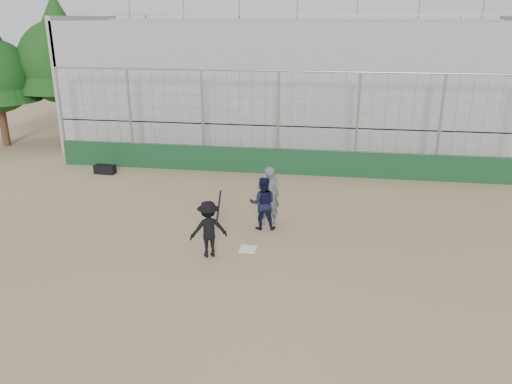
# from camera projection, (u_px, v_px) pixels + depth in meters

# --- Properties ---
(ground) EXTENTS (90.00, 90.00, 0.00)m
(ground) POSITION_uv_depth(u_px,v_px,m) (248.00, 249.00, 13.41)
(ground) COLOR olive
(ground) RESTS_ON ground
(home_plate) EXTENTS (0.44, 0.44, 0.02)m
(home_plate) POSITION_uv_depth(u_px,v_px,m) (248.00, 249.00, 13.41)
(home_plate) COLOR white
(home_plate) RESTS_ON ground
(backstop) EXTENTS (18.10, 0.25, 4.04)m
(backstop) POSITION_uv_depth(u_px,v_px,m) (278.00, 150.00, 19.62)
(backstop) COLOR #10351B
(backstop) RESTS_ON ground
(bleachers) EXTENTS (20.25, 6.70, 6.98)m
(bleachers) POSITION_uv_depth(u_px,v_px,m) (290.00, 84.00, 23.58)
(bleachers) COLOR gray
(bleachers) RESTS_ON ground
(tree_left) EXTENTS (4.48, 4.48, 7.00)m
(tree_left) POSITION_uv_depth(u_px,v_px,m) (59.00, 50.00, 23.80)
(tree_left) COLOR #382014
(tree_left) RESTS_ON ground
(batter_at_plate) EXTENTS (1.12, 0.91, 1.69)m
(batter_at_plate) POSITION_uv_depth(u_px,v_px,m) (209.00, 229.00, 12.82)
(batter_at_plate) COLOR black
(batter_at_plate) RESTS_ON ground
(catcher_crouched) EXTENTS (0.83, 0.68, 1.09)m
(catcher_crouched) POSITION_uv_depth(u_px,v_px,m) (263.00, 212.00, 14.53)
(catcher_crouched) COLOR black
(catcher_crouched) RESTS_ON ground
(umpire) EXTENTS (0.77, 0.63, 1.63)m
(umpire) POSITION_uv_depth(u_px,v_px,m) (269.00, 199.00, 14.79)
(umpire) COLOR #4E5762
(umpire) RESTS_ON ground
(equipment_bag) EXTENTS (0.84, 0.39, 0.39)m
(equipment_bag) POSITION_uv_depth(u_px,v_px,m) (105.00, 169.00, 19.83)
(equipment_bag) COLOR black
(equipment_bag) RESTS_ON ground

